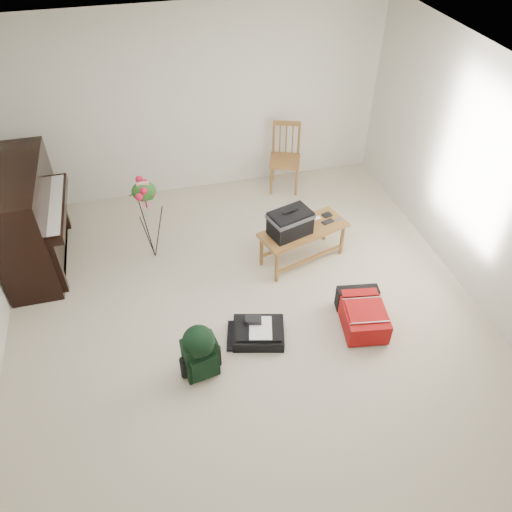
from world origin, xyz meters
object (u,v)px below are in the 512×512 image
object	(u,v)px
piano	(30,221)
flower_stand	(149,221)
black_duffel	(258,332)
red_suitcase	(361,311)
bench	(293,223)
dining_chair	(284,158)
green_backpack	(200,351)

from	to	relation	value
piano	flower_stand	xyz separation A→B (m)	(1.32, -0.26, -0.06)
black_duffel	flower_stand	xyz separation A→B (m)	(-0.90, 1.55, 0.46)
red_suitcase	black_duffel	distance (m)	1.11
piano	bench	bearing A→B (deg)	-14.45
bench	red_suitcase	world-z (taller)	bench
dining_chair	bench	bearing A→B (deg)	-83.59
black_duffel	dining_chair	bearing A→B (deg)	82.39
green_backpack	flower_stand	bearing A→B (deg)	88.30
piano	black_duffel	size ratio (longest dim) A/B	2.47
red_suitcase	green_backpack	distance (m)	1.77
bench	flower_stand	distance (m)	1.67
bench	black_duffel	bearing A→B (deg)	-139.74
bench	flower_stand	size ratio (longest dim) A/B	1.01
black_duffel	flower_stand	size ratio (longest dim) A/B	0.55
piano	dining_chair	world-z (taller)	piano
green_backpack	flower_stand	world-z (taller)	flower_stand
piano	bench	size ratio (longest dim) A/B	1.34
piano	dining_chair	bearing A→B (deg)	14.22
piano	flower_stand	bearing A→B (deg)	-11.05
dining_chair	black_duffel	bearing A→B (deg)	-92.10
red_suitcase	green_backpack	xyz separation A→B (m)	(-1.74, -0.24, 0.20)
bench	dining_chair	world-z (taller)	dining_chair
green_backpack	bench	bearing A→B (deg)	35.71
dining_chair	black_duffel	distance (m)	2.88
flower_stand	dining_chair	bearing A→B (deg)	31.53
piano	green_backpack	bearing A→B (deg)	-53.06
dining_chair	green_backpack	world-z (taller)	dining_chair
dining_chair	flower_stand	size ratio (longest dim) A/B	0.86
bench	red_suitcase	size ratio (longest dim) A/B	1.59
piano	black_duffel	bearing A→B (deg)	-39.15
bench	red_suitcase	bearing A→B (deg)	-86.28
piano	bench	distance (m)	3.01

